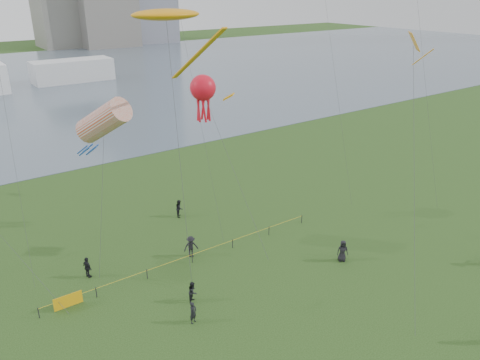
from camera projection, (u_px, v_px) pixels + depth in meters
ground_plane at (332, 348)px, 29.30m from camera, size 400.00×400.00×0.00m
lake at (8, 87)px, 104.66m from camera, size 400.00×120.00×0.08m
building_low at (59, 7)px, 167.58m from camera, size 16.00×18.00×28.00m
pavilion_right at (73, 71)px, 109.66m from camera, size 18.00×7.00×5.00m
fence at (121, 282)px, 34.84m from camera, size 24.07×0.07×1.05m
spectator_a at (193, 292)px, 33.32m from camera, size 0.99×0.99×1.62m
spectator_b at (191, 247)px, 38.82m from camera, size 1.35×0.98×1.89m
spectator_c at (87, 268)px, 36.06m from camera, size 0.67×1.10×1.75m
spectator_d at (343, 251)px, 38.22m from camera, size 1.08×0.99×1.86m
spectator_f at (193, 313)px, 31.20m from camera, size 0.69×0.58×1.60m
spectator_g at (179, 208)px, 45.66m from camera, size 1.01×1.07×1.74m
kite_stingray at (167, 16)px, 33.49m from camera, size 5.24×10.11×19.47m
kite_windsock at (104, 121)px, 34.93m from camera, size 4.48×5.25×13.63m
kite_octopus at (203, 89)px, 39.76m from camera, size 2.23×9.67×14.06m
kite_delta at (415, 54)px, 33.60m from camera, size 8.17×9.07×17.91m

